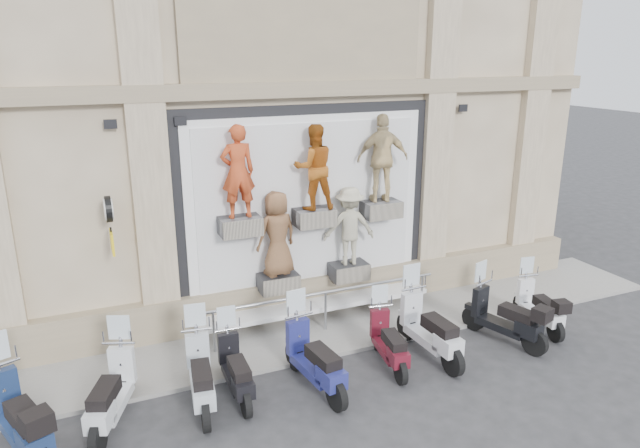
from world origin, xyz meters
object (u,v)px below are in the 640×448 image
(clock_sign_bracket, at_px, (109,217))
(scooter_b, at_px, (110,380))
(guard_rail, at_px, (325,312))
(scooter_h, at_px, (505,307))
(scooter_d, at_px, (235,359))
(scooter_e, at_px, (314,347))
(scooter_a, at_px, (17,403))
(scooter_f, at_px, (389,332))
(scooter_g, at_px, (430,317))
(scooter_i, at_px, (540,297))
(scooter_c, at_px, (200,363))

(clock_sign_bracket, height_order, scooter_b, clock_sign_bracket)
(guard_rail, distance_m, scooter_h, 3.56)
(scooter_d, xyz_separation_m, scooter_e, (1.28, -0.32, 0.10))
(scooter_a, xyz_separation_m, scooter_f, (6.01, 0.06, -0.15))
(scooter_a, distance_m, scooter_b, 1.27)
(guard_rail, distance_m, scooter_e, 2.06)
(scooter_e, bearing_deg, guard_rail, 53.86)
(scooter_g, relative_size, scooter_i, 1.19)
(clock_sign_bracket, bearing_deg, scooter_a, -125.99)
(scooter_b, height_order, scooter_f, scooter_b)
(scooter_b, bearing_deg, scooter_a, -147.89)
(guard_rail, xyz_separation_m, scooter_g, (1.41, -1.63, 0.35))
(guard_rail, height_order, clock_sign_bracket, clock_sign_bracket)
(scooter_f, xyz_separation_m, scooter_i, (3.62, 0.09, 0.00))
(scooter_c, distance_m, scooter_g, 4.27)
(guard_rail, height_order, scooter_a, scooter_a)
(scooter_a, xyz_separation_m, scooter_g, (6.88, 0.05, -0.02))
(guard_rail, xyz_separation_m, clock_sign_bracket, (-3.90, 0.47, 2.34))
(clock_sign_bracket, distance_m, scooter_h, 7.60)
(guard_rail, distance_m, scooter_f, 1.73)
(scooter_e, bearing_deg, clock_sign_bracket, 135.21)
(clock_sign_bracket, height_order, scooter_g, clock_sign_bracket)
(scooter_e, xyz_separation_m, scooter_f, (1.53, 0.15, -0.11))
(scooter_b, distance_m, scooter_e, 3.25)
(scooter_i, bearing_deg, scooter_c, -170.89)
(scooter_g, bearing_deg, scooter_i, -0.22)
(scooter_d, bearing_deg, scooter_a, -174.58)
(scooter_a, relative_size, scooter_e, 1.05)
(scooter_b, relative_size, scooter_i, 1.12)
(scooter_b, bearing_deg, scooter_i, 21.22)
(scooter_e, distance_m, scooter_h, 4.07)
(scooter_b, distance_m, scooter_g, 5.63)
(clock_sign_bracket, bearing_deg, scooter_d, -49.79)
(guard_rail, relative_size, scooter_h, 2.69)
(guard_rail, xyz_separation_m, scooter_f, (0.55, -1.63, 0.22))
(clock_sign_bracket, bearing_deg, scooter_g, -21.53)
(guard_rail, height_order, scooter_e, scooter_e)
(guard_rail, height_order, scooter_d, scooter_d)
(scooter_c, height_order, scooter_g, scooter_g)
(scooter_i, bearing_deg, scooter_h, -159.99)
(scooter_i, bearing_deg, scooter_g, -168.64)
(scooter_d, bearing_deg, scooter_i, 0.80)
(scooter_a, distance_m, scooter_e, 4.48)
(scooter_a, bearing_deg, clock_sign_bracket, 32.40)
(scooter_a, relative_size, scooter_g, 1.02)
(scooter_d, xyz_separation_m, scooter_h, (5.36, -0.28, 0.07))
(scooter_c, bearing_deg, guard_rail, 34.87)
(scooter_b, height_order, scooter_g, scooter_g)
(guard_rail, relative_size, clock_sign_bracket, 4.96)
(scooter_a, relative_size, scooter_i, 1.22)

